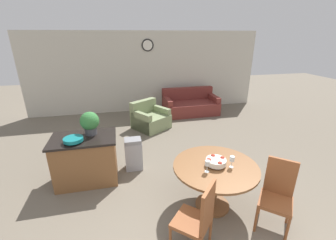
{
  "coord_description": "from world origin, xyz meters",
  "views": [
    {
      "loc": [
        -1.03,
        -1.52,
        2.59
      ],
      "look_at": [
        -0.09,
        2.64,
        0.95
      ],
      "focal_mm": 24.0,
      "sensor_mm": 36.0,
      "label": 1
    }
  ],
  "objects_px": {
    "fruit_bowl": "(216,161)",
    "wine_glass_right": "(232,159)",
    "teal_bowl": "(73,140)",
    "potted_plant": "(90,122)",
    "wine_glass_left": "(207,164)",
    "couch": "(190,105)",
    "dining_chair_near_right": "(277,192)",
    "armchair": "(150,119)",
    "dining_chair_near_left": "(198,217)",
    "dining_table": "(215,175)",
    "trash_bin": "(134,154)",
    "kitchen_island": "(86,159)"
  },
  "relations": [
    {
      "from": "fruit_bowl",
      "to": "wine_glass_right",
      "type": "bearing_deg",
      "value": -23.76
    },
    {
      "from": "teal_bowl",
      "to": "potted_plant",
      "type": "xyz_separation_m",
      "value": [
        0.26,
        0.29,
        0.18
      ]
    },
    {
      "from": "teal_bowl",
      "to": "wine_glass_left",
      "type": "bearing_deg",
      "value": -30.06
    },
    {
      "from": "wine_glass_left",
      "to": "couch",
      "type": "height_order",
      "value": "wine_glass_left"
    },
    {
      "from": "dining_chair_near_right",
      "to": "armchair",
      "type": "bearing_deg",
      "value": -31.24
    },
    {
      "from": "dining_chair_near_left",
      "to": "armchair",
      "type": "height_order",
      "value": "dining_chair_near_left"
    },
    {
      "from": "dining_table",
      "to": "wine_glass_right",
      "type": "xyz_separation_m",
      "value": [
        0.21,
        -0.09,
        0.3
      ]
    },
    {
      "from": "dining_table",
      "to": "trash_bin",
      "type": "height_order",
      "value": "dining_table"
    },
    {
      "from": "kitchen_island",
      "to": "teal_bowl",
      "type": "bearing_deg",
      "value": -126.89
    },
    {
      "from": "kitchen_island",
      "to": "trash_bin",
      "type": "distance_m",
      "value": 0.9
    },
    {
      "from": "fruit_bowl",
      "to": "trash_bin",
      "type": "xyz_separation_m",
      "value": [
        -1.13,
        1.37,
        -0.5
      ]
    },
    {
      "from": "dining_table",
      "to": "fruit_bowl",
      "type": "relative_size",
      "value": 4.24
    },
    {
      "from": "fruit_bowl",
      "to": "trash_bin",
      "type": "relative_size",
      "value": 0.46
    },
    {
      "from": "dining_table",
      "to": "fruit_bowl",
      "type": "xyz_separation_m",
      "value": [
        0.0,
        0.0,
        0.24
      ]
    },
    {
      "from": "dining_chair_near_left",
      "to": "wine_glass_right",
      "type": "distance_m",
      "value": 1.01
    },
    {
      "from": "potted_plant",
      "to": "teal_bowl",
      "type": "bearing_deg",
      "value": -132.02
    },
    {
      "from": "dining_table",
      "to": "fruit_bowl",
      "type": "height_order",
      "value": "fruit_bowl"
    },
    {
      "from": "kitchen_island",
      "to": "trash_bin",
      "type": "height_order",
      "value": "kitchen_island"
    },
    {
      "from": "dining_chair_near_right",
      "to": "fruit_bowl",
      "type": "bearing_deg",
      "value": 5.37
    },
    {
      "from": "fruit_bowl",
      "to": "teal_bowl",
      "type": "height_order",
      "value": "teal_bowl"
    },
    {
      "from": "armchair",
      "to": "dining_table",
      "type": "bearing_deg",
      "value": -115.46
    },
    {
      "from": "dining_chair_near_left",
      "to": "wine_glass_right",
      "type": "relative_size",
      "value": 5.59
    },
    {
      "from": "trash_bin",
      "to": "couch",
      "type": "height_order",
      "value": "couch"
    },
    {
      "from": "dining_table",
      "to": "potted_plant",
      "type": "bearing_deg",
      "value": 145.48
    },
    {
      "from": "trash_bin",
      "to": "couch",
      "type": "distance_m",
      "value": 3.76
    },
    {
      "from": "dining_table",
      "to": "fruit_bowl",
      "type": "bearing_deg",
      "value": 84.72
    },
    {
      "from": "trash_bin",
      "to": "kitchen_island",
      "type": "bearing_deg",
      "value": -166.79
    },
    {
      "from": "dining_chair_near_right",
      "to": "armchair",
      "type": "height_order",
      "value": "dining_chair_near_right"
    },
    {
      "from": "dining_chair_near_right",
      "to": "potted_plant",
      "type": "distance_m",
      "value": 3.2
    },
    {
      "from": "couch",
      "to": "potted_plant",
      "type": "bearing_deg",
      "value": -133.58
    },
    {
      "from": "dining_chair_near_right",
      "to": "fruit_bowl",
      "type": "distance_m",
      "value": 0.92
    },
    {
      "from": "dining_table",
      "to": "kitchen_island",
      "type": "distance_m",
      "value": 2.33
    },
    {
      "from": "armchair",
      "to": "potted_plant",
      "type": "bearing_deg",
      "value": -156.51
    },
    {
      "from": "dining_table",
      "to": "teal_bowl",
      "type": "distance_m",
      "value": 2.38
    },
    {
      "from": "dining_table",
      "to": "dining_chair_near_right",
      "type": "distance_m",
      "value": 0.87
    },
    {
      "from": "dining_chair_near_right",
      "to": "armchair",
      "type": "relative_size",
      "value": 0.85
    },
    {
      "from": "dining_chair_near_right",
      "to": "teal_bowl",
      "type": "bearing_deg",
      "value": 13.71
    },
    {
      "from": "trash_bin",
      "to": "armchair",
      "type": "bearing_deg",
      "value": 72.63
    },
    {
      "from": "dining_chair_near_left",
      "to": "kitchen_island",
      "type": "xyz_separation_m",
      "value": [
        -1.49,
        1.87,
        -0.1
      ]
    },
    {
      "from": "couch",
      "to": "armchair",
      "type": "relative_size",
      "value": 1.52
    },
    {
      "from": "dining_chair_near_left",
      "to": "wine_glass_left",
      "type": "relative_size",
      "value": 5.59
    },
    {
      "from": "wine_glass_right",
      "to": "dining_chair_near_left",
      "type": "bearing_deg",
      "value": -139.85
    },
    {
      "from": "dining_chair_near_left",
      "to": "trash_bin",
      "type": "height_order",
      "value": "dining_chair_near_left"
    },
    {
      "from": "kitchen_island",
      "to": "couch",
      "type": "xyz_separation_m",
      "value": [
        3.06,
        3.26,
        -0.16
      ]
    },
    {
      "from": "teal_bowl",
      "to": "dining_table",
      "type": "bearing_deg",
      "value": -25.18
    },
    {
      "from": "dining_chair_near_right",
      "to": "couch",
      "type": "height_order",
      "value": "dining_chair_near_right"
    },
    {
      "from": "dining_table",
      "to": "teal_bowl",
      "type": "height_order",
      "value": "teal_bowl"
    },
    {
      "from": "couch",
      "to": "trash_bin",
      "type": "bearing_deg",
      "value": -126.19
    },
    {
      "from": "dining_chair_near_left",
      "to": "couch",
      "type": "xyz_separation_m",
      "value": [
        1.58,
        5.13,
        -0.26
      ]
    },
    {
      "from": "potted_plant",
      "to": "kitchen_island",
      "type": "bearing_deg",
      "value": -138.12
    }
  ]
}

